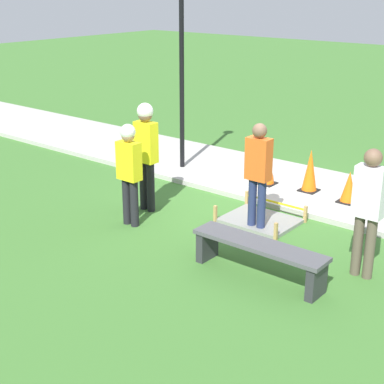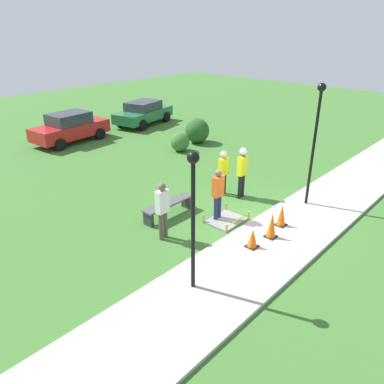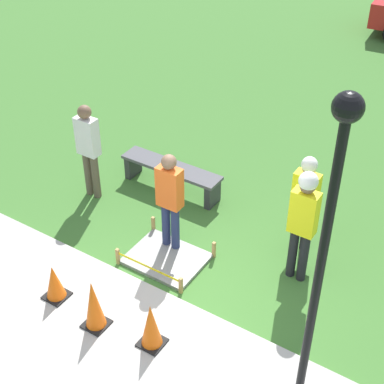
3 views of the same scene
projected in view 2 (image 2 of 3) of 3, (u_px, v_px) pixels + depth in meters
The scene contains 17 objects.
ground_plane at pixel (254, 221), 12.58m from camera, with size 60.00×60.00×0.00m, color #3D702D.
sidewalk at pixel (287, 233), 11.78m from camera, with size 28.00×2.54×0.10m.
wet_concrete_patch at pixel (226, 220), 12.55m from camera, with size 1.26×1.02×0.30m.
traffic_cone_near_patch at pixel (253, 238), 10.84m from camera, with size 0.34×0.34×0.59m.
traffic_cone_far_patch at pixel (272, 225), 11.29m from camera, with size 0.34×0.34×0.82m.
traffic_cone_sidewalk_edge at pixel (282, 215), 11.98m from camera, with size 0.34×0.34×0.73m.
park_bench at pixel (168, 206), 12.75m from camera, with size 2.00×0.44×0.52m.
worker_supervisor at pixel (223, 169), 14.16m from camera, with size 0.40×0.25×1.75m.
worker_assistant at pixel (242, 168), 13.84m from camera, with size 0.40×0.28×1.96m.
bystander_in_orange_shirt at pixel (218, 192), 12.25m from camera, with size 0.40×0.24×1.81m.
bystander_in_gray_shirt at pixel (163, 207), 11.14m from camera, with size 0.40×0.24×1.85m.
lamppost_near at pixel (316, 129), 12.49m from camera, with size 0.28×0.28×4.25m.
lamppost_far at pixel (193, 202), 8.35m from camera, with size 0.28×0.28×3.51m.
parked_car_red at pixel (70, 127), 20.70m from camera, with size 4.38×2.26×1.63m.
parked_car_green at pixel (144, 113), 24.37m from camera, with size 4.56×2.72×1.50m.
shrub_rounded_near at pixel (197, 131), 20.61m from camera, with size 1.35×1.35×1.35m.
shrub_rounded_mid at pixel (180, 142), 19.29m from camera, with size 0.98×0.98×0.98m.
Camera 2 is at (-9.55, -5.98, 6.06)m, focal length 35.00 mm.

